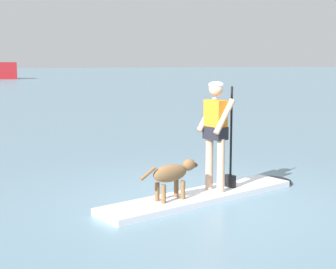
# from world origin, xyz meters

# --- Properties ---
(ground_plane) EXTENTS (400.00, 400.00, 0.00)m
(ground_plane) POSITION_xyz_m (0.00, 0.00, 0.00)
(ground_plane) COLOR slate
(paddleboard) EXTENTS (3.82, 1.20, 0.10)m
(paddleboard) POSITION_xyz_m (0.23, 0.03, 0.05)
(paddleboard) COLOR silver
(paddleboard) RESTS_ON ground_plane
(person_paddler) EXTENTS (0.64, 0.52, 1.72)m
(person_paddler) POSITION_xyz_m (0.31, 0.04, 1.10)
(person_paddler) COLOR tan
(person_paddler) RESTS_ON paddleboard
(dog) EXTENTS (1.07, 0.30, 0.57)m
(dog) POSITION_xyz_m (-0.55, -0.08, 0.49)
(dog) COLOR brown
(dog) RESTS_ON paddleboard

